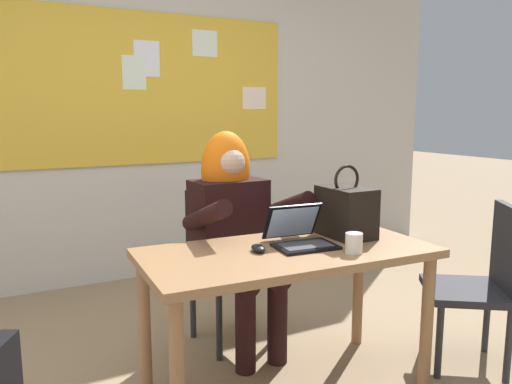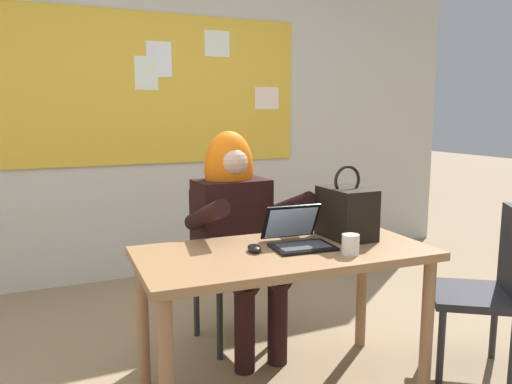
{
  "view_description": "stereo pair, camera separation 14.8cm",
  "coord_description": "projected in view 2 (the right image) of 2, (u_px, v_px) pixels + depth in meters",
  "views": [
    {
      "loc": [
        -1.14,
        -1.91,
        1.37
      ],
      "look_at": [
        0.07,
        0.37,
        0.96
      ],
      "focal_mm": 35.08,
      "sensor_mm": 36.0,
      "label": 1
    },
    {
      "loc": [
        -1.0,
        -1.98,
        1.37
      ],
      "look_at": [
        0.07,
        0.37,
        0.96
      ],
      "focal_mm": 35.08,
      "sensor_mm": 36.0,
      "label": 2
    }
  ],
  "objects": [
    {
      "name": "wall_back_bulletin",
      "position": [
        159.0,
        106.0,
        4.11
      ],
      "size": [
        5.88,
        2.28,
        2.81
      ],
      "color": "beige",
      "rests_on": "ground"
    },
    {
      "name": "desk_main",
      "position": [
        284.0,
        269.0,
        2.39
      ],
      "size": [
        1.42,
        0.74,
        0.73
      ],
      "rotation": [
        0.0,
        0.0,
        -0.04
      ],
      "color": "#8E6642",
      "rests_on": "ground"
    },
    {
      "name": "chair_at_desk",
      "position": [
        227.0,
        255.0,
        3.02
      ],
      "size": [
        0.45,
        0.45,
        0.91
      ],
      "rotation": [
        0.0,
        0.0,
        -1.49
      ],
      "color": "black",
      "rests_on": "ground"
    },
    {
      "name": "person_costumed",
      "position": [
        237.0,
        222.0,
        2.87
      ],
      "size": [
        0.61,
        0.62,
        1.26
      ],
      "rotation": [
        0.0,
        0.0,
        -1.53
      ],
      "color": "black",
      "rests_on": "ground"
    },
    {
      "name": "laptop",
      "position": [
        298.0,
        237.0,
        2.43
      ],
      "size": [
        0.31,
        0.32,
        0.19
      ],
      "rotation": [
        0.0,
        0.0,
        -0.08
      ],
      "color": "black",
      "rests_on": "desk_main"
    },
    {
      "name": "computer_mouse",
      "position": [
        254.0,
        248.0,
        2.33
      ],
      "size": [
        0.07,
        0.11,
        0.03
      ],
      "primitive_type": "ellipsoid",
      "rotation": [
        0.0,
        0.0,
        -0.14
      ],
      "color": "black",
      "rests_on": "desk_main"
    },
    {
      "name": "handbag",
      "position": [
        346.0,
        212.0,
        2.57
      ],
      "size": [
        0.2,
        0.3,
        0.38
      ],
      "rotation": [
        0.0,
        0.0,
        0.23
      ],
      "color": "black",
      "rests_on": "desk_main"
    },
    {
      "name": "coffee_mug",
      "position": [
        350.0,
        245.0,
        2.28
      ],
      "size": [
        0.08,
        0.08,
        0.09
      ],
      "primitive_type": "cylinder",
      "color": "silver",
      "rests_on": "desk_main"
    },
    {
      "name": "chair_extra_corner",
      "position": [
        489.0,
        282.0,
        2.59
      ],
      "size": [
        0.58,
        0.58,
        0.89
      ],
      "rotation": [
        0.0,
        0.0,
        2.53
      ],
      "color": "black",
      "rests_on": "ground"
    }
  ]
}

